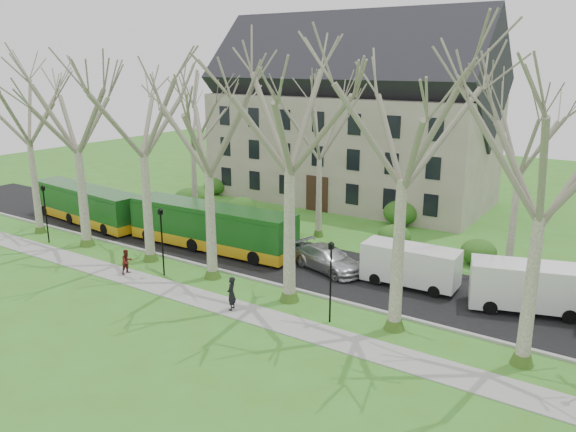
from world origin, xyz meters
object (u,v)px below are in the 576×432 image
at_px(bus_follow, 211,226).
at_px(van_a, 410,266).
at_px(van_b, 529,288).
at_px(pedestrian_a, 231,293).
at_px(sedan, 328,259).
at_px(bus_lead, 86,204).
at_px(pedestrian_b, 127,262).

bearing_deg(bus_follow, van_a, 2.57).
relative_size(van_b, pedestrian_a, 3.22).
bearing_deg(sedan, van_a, -67.70).
height_order(sedan, van_b, van_b).
bearing_deg(bus_lead, pedestrian_a, -12.23).
bearing_deg(van_b, bus_follow, 166.68).
relative_size(bus_lead, van_b, 2.05).
bearing_deg(bus_follow, van_b, 1.46).
height_order(van_b, pedestrian_a, van_b).
distance_m(bus_lead, bus_follow, 13.19).
xyz_separation_m(bus_lead, bus_follow, (13.18, 0.53, 0.10)).
height_order(bus_follow, pedestrian_a, bus_follow).
distance_m(sedan, van_b, 12.01).
bearing_deg(sedan, bus_lead, 111.36).
distance_m(bus_lead, pedestrian_a, 22.00).
height_order(bus_lead, pedestrian_a, bus_lead).
distance_m(bus_follow, pedestrian_a, 10.65).
height_order(van_a, pedestrian_b, van_a).
bearing_deg(pedestrian_b, van_b, -65.40).
bearing_deg(van_a, bus_lead, -178.36).
distance_m(bus_follow, van_a, 14.58).
xyz_separation_m(bus_lead, van_b, (34.33, 1.92, -0.23)).
bearing_deg(bus_lead, pedestrian_b, -21.66).
bearing_deg(pedestrian_b, pedestrian_a, -88.90).
relative_size(bus_follow, pedestrian_b, 8.31).
bearing_deg(pedestrian_a, bus_follow, -149.77).
bearing_deg(pedestrian_a, bus_lead, -124.43).
relative_size(van_b, pedestrian_b, 3.82).
distance_m(bus_follow, sedan, 9.24).
xyz_separation_m(van_a, van_b, (6.63, 0.15, 0.08)).
relative_size(bus_lead, sedan, 2.34).
bearing_deg(bus_follow, bus_lead, -180.00).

